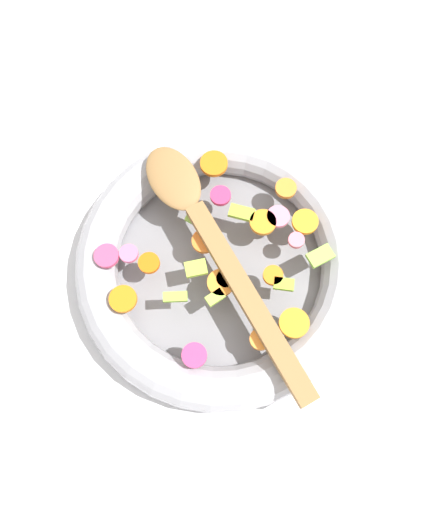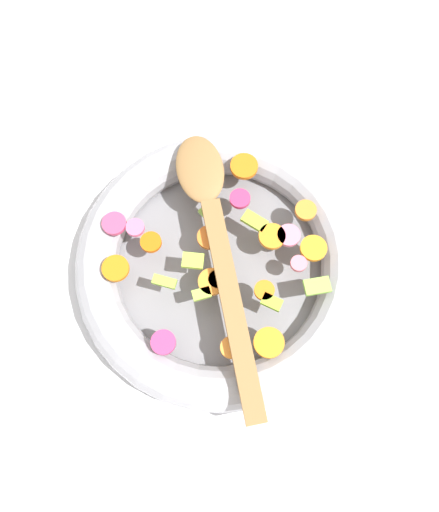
{
  "view_description": "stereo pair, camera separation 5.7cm",
  "coord_description": "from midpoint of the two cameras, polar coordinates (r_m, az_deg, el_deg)",
  "views": [
    {
      "loc": [
        -0.16,
        0.09,
        0.59
      ],
      "look_at": [
        0.0,
        0.0,
        0.05
      ],
      "focal_mm": 35.0,
      "sensor_mm": 36.0,
      "label": 1
    },
    {
      "loc": [
        -0.18,
        0.04,
        0.59
      ],
      "look_at": [
        0.0,
        0.0,
        0.05
      ],
      "focal_mm": 35.0,
      "sensor_mm": 36.0,
      "label": 2
    }
  ],
  "objects": [
    {
      "name": "chopped_vegetables",
      "position": [
        0.56,
        -1.93,
        -0.19
      ],
      "size": [
        0.25,
        0.26,
        0.01
      ],
      "color": "orange",
      "rests_on": "skillet"
    },
    {
      "name": "skillet",
      "position": [
        0.59,
        -2.7,
        -1.26
      ],
      "size": [
        0.34,
        0.34,
        0.05
      ],
      "color": "slate",
      "rests_on": "ground_plane"
    },
    {
      "name": "wooden_spoon",
      "position": [
        0.56,
        -3.82,
        1.62
      ],
      "size": [
        0.34,
        0.06,
        0.01
      ],
      "color": "olive",
      "rests_on": "chopped_vegetables"
    },
    {
      "name": "ground_plane",
      "position": [
        0.61,
        -2.61,
        -1.88
      ],
      "size": [
        4.0,
        4.0,
        0.0
      ],
      "primitive_type": "plane",
      "color": "silver"
    }
  ]
}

